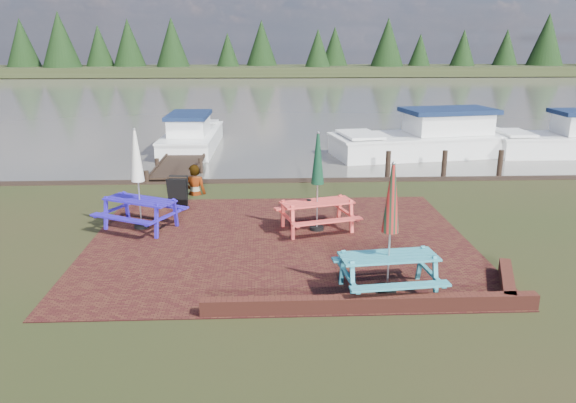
# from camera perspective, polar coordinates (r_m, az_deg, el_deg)

# --- Properties ---
(ground) EXTENTS (120.00, 120.00, 0.00)m
(ground) POSITION_cam_1_polar(r_m,az_deg,el_deg) (12.45, -0.71, -5.78)
(ground) COLOR black
(ground) RESTS_ON ground
(paving) EXTENTS (9.00, 7.50, 0.02)m
(paving) POSITION_cam_1_polar(r_m,az_deg,el_deg) (13.38, -0.86, -4.14)
(paving) COLOR #361111
(paving) RESTS_ON ground
(brick_wall) EXTENTS (6.21, 1.79, 0.30)m
(brick_wall) POSITION_cam_1_polar(r_m,az_deg,el_deg) (10.49, 11.71, -9.66)
(brick_wall) COLOR #4C1E16
(brick_wall) RESTS_ON ground
(water) EXTENTS (120.00, 60.00, 0.02)m
(water) POSITION_cam_1_polar(r_m,az_deg,el_deg) (48.76, -2.17, 10.73)
(water) COLOR #46433C
(water) RESTS_ON ground
(far_treeline) EXTENTS (120.00, 10.00, 8.10)m
(far_treeline) POSITION_cam_1_polar(r_m,az_deg,el_deg) (77.55, -2.39, 15.20)
(far_treeline) COLOR black
(far_treeline) RESTS_ON ground
(picnic_table_teal) EXTENTS (1.98, 1.80, 2.53)m
(picnic_table_teal) POSITION_cam_1_polar(r_m,az_deg,el_deg) (10.66, 10.23, -4.83)
(picnic_table_teal) COLOR teal
(picnic_table_teal) RESTS_ON ground
(picnic_table_red) EXTENTS (2.16, 2.02, 2.49)m
(picnic_table_red) POSITION_cam_1_polar(r_m,az_deg,el_deg) (13.97, 2.99, 0.44)
(picnic_table_red) COLOR #E2413A
(picnic_table_red) RESTS_ON ground
(picnic_table_blue) EXTENTS (2.38, 2.29, 2.54)m
(picnic_table_blue) POSITION_cam_1_polar(r_m,az_deg,el_deg) (14.58, -14.88, 0.67)
(picnic_table_blue) COLOR #2515A4
(picnic_table_blue) RESTS_ON ground
(chalkboard) EXTENTS (0.56, 0.56, 0.88)m
(chalkboard) POSITION_cam_1_polar(r_m,az_deg,el_deg) (16.32, -11.14, 0.97)
(chalkboard) COLOR black
(chalkboard) RESTS_ON ground
(jetty) EXTENTS (1.76, 9.08, 1.00)m
(jetty) POSITION_cam_1_polar(r_m,az_deg,el_deg) (23.47, -10.24, 4.79)
(jetty) COLOR black
(jetty) RESTS_ON ground
(boat_jetty) EXTENTS (2.36, 6.51, 1.87)m
(boat_jetty) POSITION_cam_1_polar(r_m,az_deg,el_deg) (25.98, -9.74, 6.47)
(boat_jetty) COLOR white
(boat_jetty) RESTS_ON ground
(boat_near) EXTENTS (8.44, 4.11, 2.19)m
(boat_near) POSITION_cam_1_polar(r_m,az_deg,el_deg) (24.97, 14.26, 6.02)
(boat_near) COLOR white
(boat_near) RESTS_ON ground
(boat_far) EXTENTS (6.78, 2.41, 2.12)m
(boat_far) POSITION_cam_1_polar(r_m,az_deg,el_deg) (27.26, 27.10, 5.52)
(boat_far) COLOR white
(boat_far) RESTS_ON ground
(person) EXTENTS (0.69, 0.46, 1.89)m
(person) POSITION_cam_1_polar(r_m,az_deg,el_deg) (17.44, -9.56, 3.69)
(person) COLOR gray
(person) RESTS_ON ground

